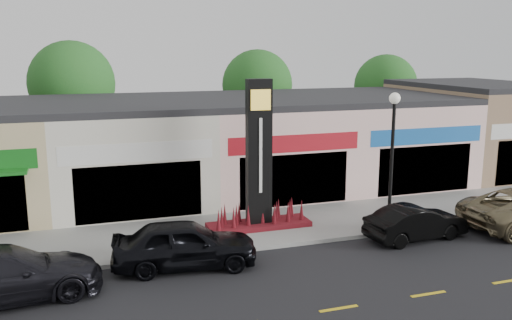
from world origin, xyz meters
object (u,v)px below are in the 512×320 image
(pylon_sign, at_px, (259,176))
(lamp_east_near, at_px, (392,147))
(car_black_sedan, at_px, (185,244))
(car_dark_sedan, at_px, (3,275))
(car_black_conv, at_px, (416,223))

(pylon_sign, bearing_deg, lamp_east_near, -18.75)
(pylon_sign, relative_size, car_black_sedan, 1.24)
(pylon_sign, height_order, car_dark_sedan, pylon_sign)
(car_dark_sedan, height_order, car_black_conv, car_dark_sedan)
(pylon_sign, xyz_separation_m, car_black_sedan, (-3.59, -2.85, -1.45))
(lamp_east_near, xyz_separation_m, car_dark_sedan, (-14.09, -1.97, -2.67))
(lamp_east_near, distance_m, car_black_conv, 3.08)
(pylon_sign, xyz_separation_m, car_dark_sedan, (-9.09, -3.66, -1.47))
(pylon_sign, height_order, car_black_conv, pylon_sign)
(car_black_sedan, relative_size, car_black_conv, 1.19)
(car_black_sedan, xyz_separation_m, car_black_conv, (9.05, -0.05, -0.15))
(lamp_east_near, relative_size, car_black_sedan, 1.13)
(pylon_sign, distance_m, car_black_conv, 6.39)
(car_black_sedan, bearing_deg, lamp_east_near, -75.51)
(lamp_east_near, distance_m, car_dark_sedan, 14.47)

